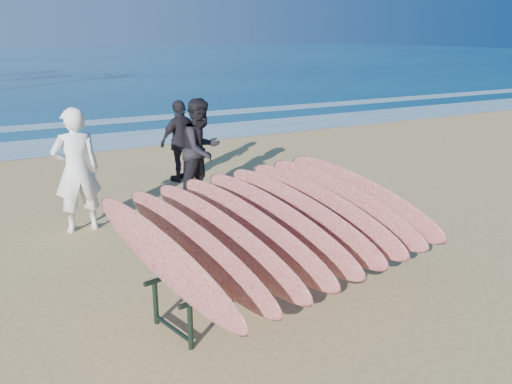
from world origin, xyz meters
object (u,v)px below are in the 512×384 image
person_dark_b (181,141)px  surfboard_rack (277,223)px  person_dark_a (201,150)px  person_white (77,170)px

person_dark_b → surfboard_rack: bearing=65.0°
person_dark_b → person_dark_a: bearing=68.5°
surfboard_rack → person_dark_a: 3.99m
person_dark_a → person_dark_b: 1.40m
person_dark_a → person_dark_b: (0.13, 1.39, -0.09)m
person_dark_a → person_white: bearing=170.4°
surfboard_rack → person_dark_a: bearing=67.0°
person_white → person_dark_a: bearing=-165.0°
person_dark_a → person_dark_b: bearing=60.2°
surfboard_rack → person_dark_b: 5.38m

